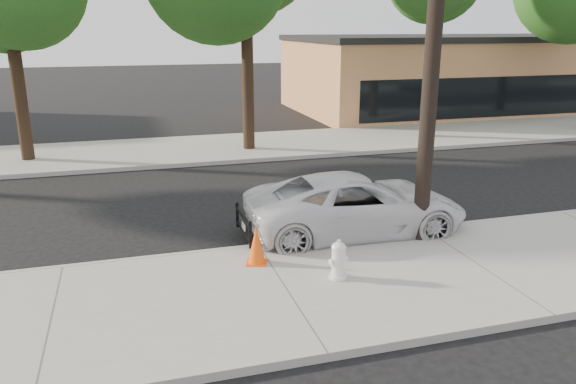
# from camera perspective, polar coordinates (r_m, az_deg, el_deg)

# --- Properties ---
(ground) EXTENTS (120.00, 120.00, 0.00)m
(ground) POSITION_cam_1_polar(r_m,az_deg,el_deg) (14.29, -5.00, -2.90)
(ground) COLOR black
(ground) RESTS_ON ground
(near_sidewalk) EXTENTS (90.00, 4.40, 0.15)m
(near_sidewalk) POSITION_cam_1_polar(r_m,az_deg,el_deg) (10.40, -0.19, -10.13)
(near_sidewalk) COLOR gray
(near_sidewalk) RESTS_ON ground
(far_sidewalk) EXTENTS (90.00, 5.00, 0.15)m
(far_sidewalk) POSITION_cam_1_polar(r_m,az_deg,el_deg) (22.37, -9.37, 4.30)
(far_sidewalk) COLOR gray
(far_sidewalk) RESTS_ON ground
(curb_near) EXTENTS (90.00, 0.12, 0.16)m
(curb_near) POSITION_cam_1_polar(r_m,az_deg,el_deg) (12.34, -3.05, -5.70)
(curb_near) COLOR #9E9B93
(curb_near) RESTS_ON ground
(building_main) EXTENTS (18.00, 10.00, 4.00)m
(building_main) POSITION_cam_1_polar(r_m,az_deg,el_deg) (34.74, 16.39, 11.39)
(building_main) COLOR #C87D53
(building_main) RESTS_ON ground
(utility_pole) EXTENTS (1.40, 0.34, 9.00)m
(utility_pole) POSITION_cam_1_polar(r_m,az_deg,el_deg) (12.21, 14.65, 15.83)
(utility_pole) COLOR black
(utility_pole) RESTS_ON near_sidewalk
(police_cruiser) EXTENTS (5.26, 2.57, 1.44)m
(police_cruiser) POSITION_cam_1_polar(r_m,az_deg,el_deg) (13.23, 6.91, -1.27)
(police_cruiser) COLOR silver
(police_cruiser) RESTS_ON ground
(fire_hydrant) EXTENTS (0.39, 0.35, 0.72)m
(fire_hydrant) POSITION_cam_1_polar(r_m,az_deg,el_deg) (10.67, 5.15, -6.98)
(fire_hydrant) COLOR silver
(fire_hydrant) RESTS_ON near_sidewalk
(traffic_cone) EXTENTS (0.52, 0.52, 0.79)m
(traffic_cone) POSITION_cam_1_polar(r_m,az_deg,el_deg) (11.28, -3.22, -5.42)
(traffic_cone) COLOR #F5520C
(traffic_cone) RESTS_ON near_sidewalk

